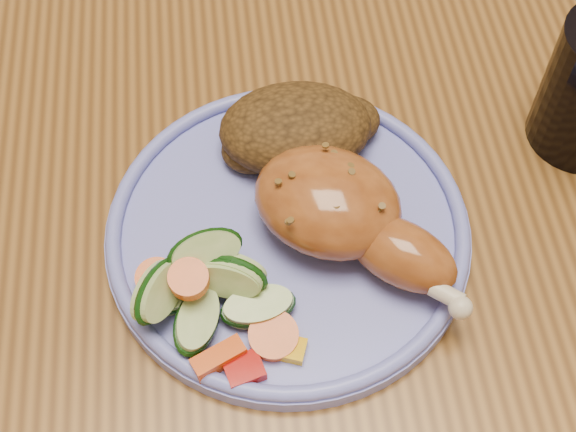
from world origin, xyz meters
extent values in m
plane|color=#53351C|center=(0.00, 0.00, 0.00)|extent=(4.00, 4.00, 0.00)
cube|color=brown|center=(0.00, 0.00, 0.73)|extent=(0.90, 1.40, 0.04)
cylinder|color=#4C2D16|center=(-0.18, 0.37, 0.21)|extent=(0.04, 0.04, 0.41)
cylinder|color=#4C2D16|center=(0.18, 0.37, 0.21)|extent=(0.04, 0.04, 0.41)
cylinder|color=#6D74D3|center=(-0.02, -0.13, 0.76)|extent=(0.24, 0.24, 0.01)
torus|color=#6D74D3|center=(-0.02, -0.13, 0.77)|extent=(0.24, 0.24, 0.01)
ellipsoid|color=#9E5321|center=(0.00, -0.13, 0.79)|extent=(0.12, 0.12, 0.05)
ellipsoid|color=#9E5321|center=(0.04, -0.17, 0.78)|extent=(0.08, 0.08, 0.04)
sphere|color=beige|center=(0.07, -0.21, 0.78)|extent=(0.01, 0.01, 0.01)
ellipsoid|color=#492F12|center=(-0.01, -0.06, 0.78)|extent=(0.10, 0.08, 0.05)
ellipsoid|color=#492F12|center=(0.03, -0.05, 0.77)|extent=(0.05, 0.04, 0.03)
ellipsoid|color=#492F12|center=(-0.04, -0.07, 0.77)|extent=(0.04, 0.04, 0.02)
cube|color=#A50A05|center=(-0.06, -0.23, 0.77)|extent=(0.03, 0.02, 0.01)
cube|color=#E5A507|center=(-0.03, -0.22, 0.77)|extent=(0.02, 0.02, 0.01)
cylinder|color=#EB4607|center=(-0.11, -0.16, 0.77)|extent=(0.03, 0.03, 0.02)
cylinder|color=#EB4607|center=(-0.04, -0.21, 0.77)|extent=(0.03, 0.03, 0.02)
cylinder|color=#EB4607|center=(-0.09, -0.18, 0.79)|extent=(0.02, 0.03, 0.01)
cube|color=#EB4607|center=(-0.07, -0.22, 0.77)|extent=(0.03, 0.02, 0.01)
cylinder|color=#BCD187|center=(-0.06, -0.17, 0.78)|extent=(0.05, 0.04, 0.04)
cylinder|color=#BCD187|center=(-0.08, -0.19, 0.77)|extent=(0.06, 0.05, 0.02)
cylinder|color=#BCD187|center=(-0.05, -0.19, 0.77)|extent=(0.05, 0.05, 0.02)
cylinder|color=#BCD187|center=(-0.10, -0.18, 0.78)|extent=(0.05, 0.05, 0.04)
cylinder|color=#BCD187|center=(-0.09, -0.17, 0.77)|extent=(0.05, 0.06, 0.02)
cylinder|color=#BCD187|center=(-0.07, -0.16, 0.79)|extent=(0.05, 0.05, 0.04)
cylinder|color=#BCD187|center=(-0.06, -0.17, 0.78)|extent=(0.05, 0.04, 0.04)
camera|label=1|loc=(-0.05, -0.40, 1.21)|focal=50.00mm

